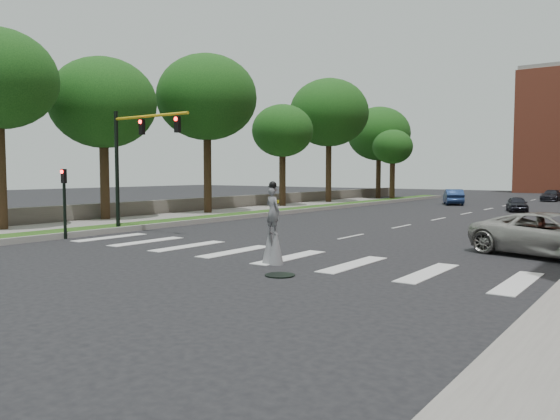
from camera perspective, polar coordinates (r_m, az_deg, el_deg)
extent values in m
plane|color=black|center=(19.71, -3.71, -5.02)|extent=(160.00, 160.00, 0.00)
cube|color=#224714|center=(42.49, 1.46, 0.00)|extent=(2.00, 60.00, 0.25)
cube|color=gray|center=(41.91, 2.65, -0.04)|extent=(0.20, 60.00, 0.28)
cube|color=gray|center=(36.84, -11.26, -0.74)|extent=(4.00, 60.00, 0.18)
cube|color=#57534B|center=(47.33, -2.68, 0.92)|extent=(0.50, 56.00, 1.10)
cylinder|color=black|center=(16.34, -0.02, -6.83)|extent=(0.90, 0.90, 0.04)
cylinder|color=black|center=(29.52, -16.66, 3.86)|extent=(0.20, 0.20, 6.20)
cylinder|color=gold|center=(27.64, -13.44, 9.52)|extent=(5.20, 0.14, 0.14)
cube|color=black|center=(28.05, -14.23, 8.40)|extent=(0.28, 0.18, 0.75)
cylinder|color=#FF0C0C|center=(28.00, -14.40, 8.92)|extent=(0.18, 0.06, 0.18)
cube|color=black|center=(26.19, -10.67, 8.78)|extent=(0.28, 0.18, 0.75)
cylinder|color=#FF0C0C|center=(26.14, -10.84, 9.33)|extent=(0.18, 0.06, 0.18)
cylinder|color=black|center=(26.98, -21.58, 0.34)|extent=(0.14, 0.14, 3.00)
cube|color=black|center=(26.93, -21.66, 3.32)|extent=(0.25, 0.16, 0.65)
cylinder|color=#FF0C0C|center=(26.87, -21.85, 3.74)|extent=(0.16, 0.05, 0.16)
cylinder|color=black|center=(18.24, -0.43, -4.18)|extent=(0.07, 0.07, 0.99)
cylinder|color=black|center=(18.48, -1.09, -4.07)|extent=(0.07, 0.07, 0.99)
cone|color=slate|center=(18.23, -0.43, -3.79)|extent=(0.52, 0.52, 1.23)
cone|color=slate|center=(18.47, -1.09, -3.69)|extent=(0.52, 0.52, 1.23)
imported|color=slate|center=(18.23, -0.76, -0.09)|extent=(0.65, 0.50, 1.60)
sphere|color=black|center=(18.18, -0.77, 2.62)|extent=(0.26, 0.26, 0.26)
cylinder|color=black|center=(18.19, -0.77, 2.46)|extent=(0.34, 0.34, 0.02)
cube|color=yellow|center=(18.29, -0.43, 1.31)|extent=(0.22, 0.05, 0.10)
imported|color=#ACA9A2|center=(22.00, 26.74, -2.38)|extent=(6.35, 4.36, 1.61)
imported|color=black|center=(46.43, 23.53, 0.59)|extent=(2.43, 3.75, 1.19)
imported|color=navy|center=(54.14, 17.66, 1.32)|extent=(3.22, 4.69, 1.46)
imported|color=black|center=(64.36, 26.49, 1.36)|extent=(1.72, 4.11, 1.19)
cylinder|color=black|center=(31.09, -27.20, 3.65)|extent=(0.56, 0.56, 6.27)
cylinder|color=black|center=(35.32, -17.86, 3.41)|extent=(0.56, 0.56, 5.68)
ellipsoid|color=#113811|center=(35.57, -18.01, 10.61)|extent=(6.48, 6.48, 5.51)
cylinder|color=black|center=(39.54, -7.58, 4.27)|extent=(0.56, 0.56, 6.60)
ellipsoid|color=#113811|center=(39.89, -7.65, 11.59)|extent=(7.15, 7.15, 6.07)
cylinder|color=black|center=(46.95, 0.26, 3.46)|extent=(0.56, 0.56, 5.29)
ellipsoid|color=#113811|center=(47.08, 0.26, 8.29)|extent=(5.27, 5.27, 4.48)
cylinder|color=black|center=(53.62, 5.10, 4.37)|extent=(0.56, 0.56, 6.91)
ellipsoid|color=#113811|center=(53.92, 5.13, 10.10)|extent=(7.71, 7.71, 6.55)
cylinder|color=black|center=(65.14, 10.24, 3.73)|extent=(0.56, 0.56, 5.70)
ellipsoid|color=#113811|center=(65.29, 10.30, 7.85)|extent=(7.35, 7.35, 6.25)
cylinder|color=black|center=(59.70, 11.65, 3.21)|extent=(0.56, 0.56, 4.69)
ellipsoid|color=#113811|center=(59.75, 11.69, 6.49)|extent=(4.29, 4.29, 3.65)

